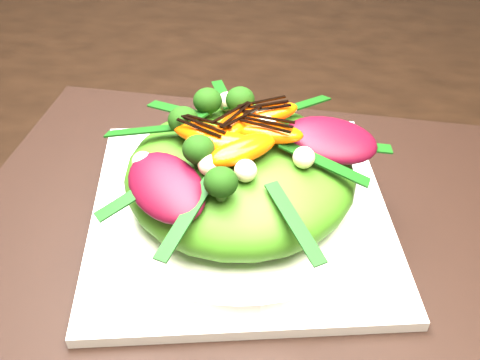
# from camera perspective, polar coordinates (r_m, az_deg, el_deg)

# --- Properties ---
(dining_table) EXTENTS (1.60, 0.90, 0.75)m
(dining_table) POSITION_cam_1_polar(r_m,az_deg,el_deg) (0.70, 21.66, 2.97)
(dining_table) COLOR black
(dining_table) RESTS_ON floor
(placemat) EXTENTS (0.53, 0.41, 0.00)m
(placemat) POSITION_cam_1_polar(r_m,az_deg,el_deg) (0.53, 0.00, -3.83)
(placemat) COLOR black
(placemat) RESTS_ON dining_table
(plate_base) EXTENTS (0.32, 0.32, 0.01)m
(plate_base) POSITION_cam_1_polar(r_m,az_deg,el_deg) (0.53, 0.00, -3.25)
(plate_base) COLOR silver
(plate_base) RESTS_ON placemat
(salad_bowl) EXTENTS (0.27, 0.27, 0.02)m
(salad_bowl) POSITION_cam_1_polar(r_m,az_deg,el_deg) (0.52, 0.00, -2.07)
(salad_bowl) COLOR white
(salad_bowl) RESTS_ON plate_base
(lettuce_mound) EXTENTS (0.27, 0.27, 0.07)m
(lettuce_mound) POSITION_cam_1_polar(r_m,az_deg,el_deg) (0.50, -0.00, 0.68)
(lettuce_mound) COLOR #3E7A16
(lettuce_mound) RESTS_ON salad_bowl
(radicchio_leaf) EXTENTS (0.08, 0.05, 0.02)m
(radicchio_leaf) POSITION_cam_1_polar(r_m,az_deg,el_deg) (0.49, 9.18, 4.04)
(radicchio_leaf) COLOR #400615
(radicchio_leaf) RESTS_ON lettuce_mound
(orange_segment) EXTENTS (0.07, 0.05, 0.02)m
(orange_segment) POSITION_cam_1_polar(r_m,az_deg,el_deg) (0.49, -1.36, 6.22)
(orange_segment) COLOR #FF4B04
(orange_segment) RESTS_ON lettuce_mound
(broccoli_floret) EXTENTS (0.05, 0.05, 0.04)m
(broccoli_floret) POSITION_cam_1_polar(r_m,az_deg,el_deg) (0.51, -7.18, 7.17)
(broccoli_floret) COLOR #10370A
(broccoli_floret) RESTS_ON lettuce_mound
(macadamia_nut) EXTENTS (0.02, 0.02, 0.02)m
(macadamia_nut) POSITION_cam_1_polar(r_m,az_deg,el_deg) (0.44, 3.80, 1.19)
(macadamia_nut) COLOR beige
(macadamia_nut) RESTS_ON lettuce_mound
(balsamic_drizzle) EXTENTS (0.05, 0.02, 0.00)m
(balsamic_drizzle) POSITION_cam_1_polar(r_m,az_deg,el_deg) (0.49, -1.38, 7.10)
(balsamic_drizzle) COLOR black
(balsamic_drizzle) RESTS_ON orange_segment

